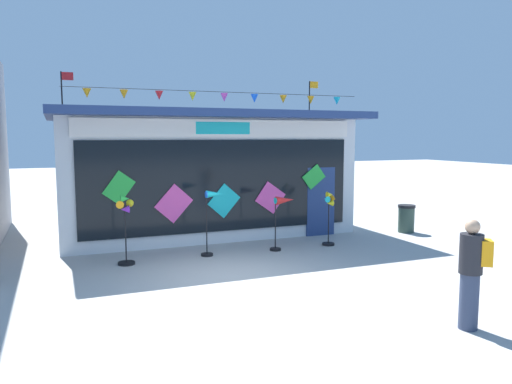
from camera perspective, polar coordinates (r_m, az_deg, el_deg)
ground_plane at (r=10.33m, az=-2.74°, el=-9.86°), size 80.00×80.00×0.00m
kite_shop_building at (r=15.55m, az=-6.60°, el=2.42°), size 8.71×5.69×4.75m
wind_spinner_far_left at (r=11.48m, az=-14.85°, el=-3.31°), size 0.41×0.38×1.60m
wind_spinner_left at (r=12.02m, az=-5.06°, el=-2.03°), size 0.59×0.29×1.60m
wind_spinner_center_left at (r=12.58m, az=3.12°, el=-1.92°), size 0.68×0.28×1.39m
wind_spinner_center_right at (r=13.24m, az=8.46°, el=-2.19°), size 0.39×0.33×1.45m
person_near_camera at (r=8.13m, az=23.64°, el=-8.42°), size 0.47×0.44×1.68m
trash_bin at (r=15.65m, az=16.96°, el=-2.94°), size 0.52×0.52×0.83m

